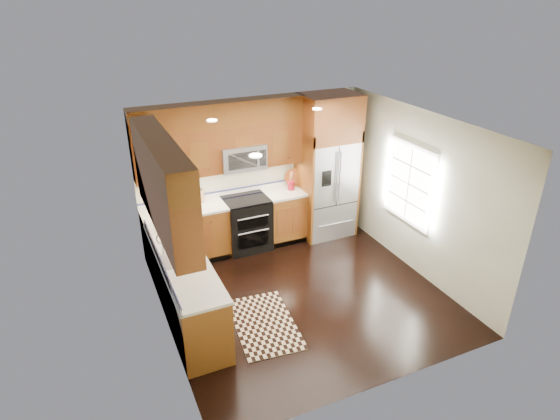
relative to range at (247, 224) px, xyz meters
name	(u,v)px	position (x,y,z in m)	size (l,w,h in m)	color
ground	(301,294)	(0.25, -1.67, -0.47)	(4.00, 4.00, 0.00)	black
wall_back	(252,171)	(0.25, 0.33, 0.83)	(4.00, 0.02, 2.60)	silver
wall_left	(159,246)	(-1.75, -1.67, 0.83)	(0.02, 4.00, 2.60)	silver
wall_right	(418,194)	(2.25, -1.67, 0.83)	(0.02, 4.00, 2.60)	silver
window	(409,184)	(2.23, -1.47, 0.93)	(0.04, 1.10, 1.30)	white
base_cabinets	(204,257)	(-0.98, -0.77, -0.02)	(2.85, 3.00, 0.90)	brown
countertop	(209,225)	(-0.84, -0.65, 0.45)	(2.86, 3.01, 0.04)	silver
upper_cabinets	(199,156)	(-0.90, -0.58, 1.56)	(2.85, 3.00, 1.15)	brown
range	(247,224)	(0.00, 0.00, 0.00)	(0.76, 0.67, 0.95)	black
microwave	(242,157)	(0.00, 0.13, 1.19)	(0.76, 0.40, 0.42)	#B2B2B7
refrigerator	(327,167)	(1.55, -0.04, 0.83)	(0.98, 0.75, 2.60)	#B2B2B7
sink_faucet	(179,254)	(-1.48, -1.44, 0.52)	(0.54, 0.44, 0.37)	#B2B2B7
rug	(264,323)	(-0.53, -2.09, -0.46)	(0.80, 1.33, 0.01)	black
knife_block	(201,196)	(-0.72, 0.22, 0.57)	(0.13, 0.15, 0.24)	tan
utensil_crock	(291,183)	(0.88, 0.06, 0.59)	(0.14, 0.14, 0.34)	maroon
cutting_board	(293,185)	(1.00, 0.20, 0.48)	(0.33, 0.33, 0.02)	brown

